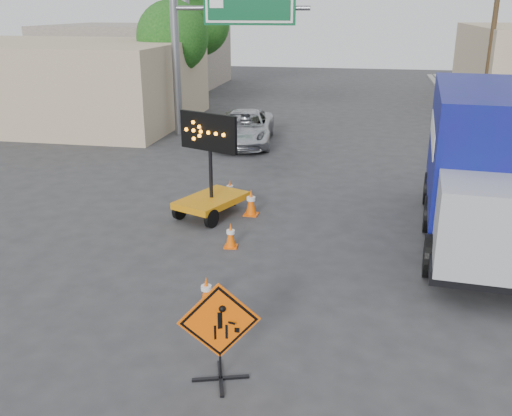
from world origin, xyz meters
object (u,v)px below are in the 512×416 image
(construction_sign, at_px, (219,330))
(pickup_truck, at_px, (245,128))
(arrow_board, at_px, (211,194))
(box_truck, at_px, (481,173))

(construction_sign, relative_size, pickup_truck, 0.34)
(arrow_board, relative_size, pickup_truck, 0.58)
(pickup_truck, bearing_deg, arrow_board, -90.52)
(construction_sign, height_order, box_truck, box_truck)
(construction_sign, xyz_separation_m, box_truck, (4.95, 7.13, 0.80))
(box_truck, bearing_deg, pickup_truck, 135.56)
(arrow_board, xyz_separation_m, pickup_truck, (-0.99, 9.07, 0.04))
(construction_sign, bearing_deg, box_truck, 37.75)
(construction_sign, height_order, pickup_truck, construction_sign)
(pickup_truck, relative_size, box_truck, 0.62)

